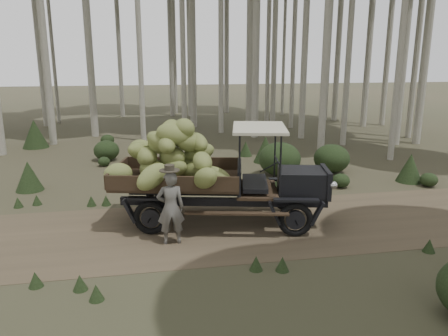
{
  "coord_description": "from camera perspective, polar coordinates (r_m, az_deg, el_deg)",
  "views": [
    {
      "loc": [
        0.03,
        -9.9,
        4.08
      ],
      "look_at": [
        1.96,
        0.43,
        1.43
      ],
      "focal_mm": 35.0,
      "sensor_mm": 36.0,
      "label": 1
    }
  ],
  "objects": [
    {
      "name": "undergrowth",
      "position": [
        11.21,
        -4.72,
        -4.36
      ],
      "size": [
        16.76,
        22.74,
        1.4
      ],
      "color": "#233319",
      "rests_on": "ground"
    },
    {
      "name": "farmer",
      "position": [
        9.8,
        -6.99,
        -5.07
      ],
      "size": [
        0.62,
        0.46,
        1.83
      ],
      "rotation": [
        0.0,
        0.0,
        3.17
      ],
      "color": "#585651",
      "rests_on": "ground"
    },
    {
      "name": "banana_truck",
      "position": [
        10.8,
        -3.77,
        0.62
      ],
      "size": [
        5.71,
        3.02,
        2.74
      ],
      "rotation": [
        0.0,
        0.0,
        -0.22
      ],
      "color": "black",
      "rests_on": "ground"
    },
    {
      "name": "dirt_track",
      "position": [
        10.71,
        -10.03,
        -8.43
      ],
      "size": [
        70.0,
        4.0,
        0.01
      ],
      "primitive_type": "cube",
      "color": "brown",
      "rests_on": "ground"
    },
    {
      "name": "ground",
      "position": [
        10.71,
        -10.03,
        -8.45
      ],
      "size": [
        120.0,
        120.0,
        0.0
      ],
      "primitive_type": "plane",
      "color": "#473D2B",
      "rests_on": "ground"
    }
  ]
}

